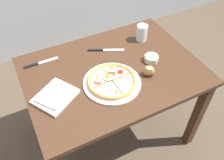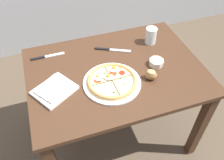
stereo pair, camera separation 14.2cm
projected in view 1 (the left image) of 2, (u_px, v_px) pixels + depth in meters
ground_plane at (113, 131)px, 2.06m from camera, size 12.00×12.00×0.00m
dining_table at (113, 82)px, 1.61m from camera, size 1.13×0.82×0.73m
pizza at (112, 81)px, 1.43m from camera, size 0.35×0.35×0.06m
ramekin_bowl at (151, 58)px, 1.58m from camera, size 0.10×0.10×0.04m
napkin_folded at (55, 96)px, 1.36m from camera, size 0.29×0.28×0.04m
bread_piece_near at (149, 71)px, 1.47m from camera, size 0.09×0.09×0.07m
knife_main at (106, 50)px, 1.67m from camera, size 0.24×0.13×0.01m
knife_spare at (41, 63)px, 1.57m from camera, size 0.23×0.02×0.01m
water_glass at (142, 34)px, 1.72m from camera, size 0.08×0.08×0.12m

